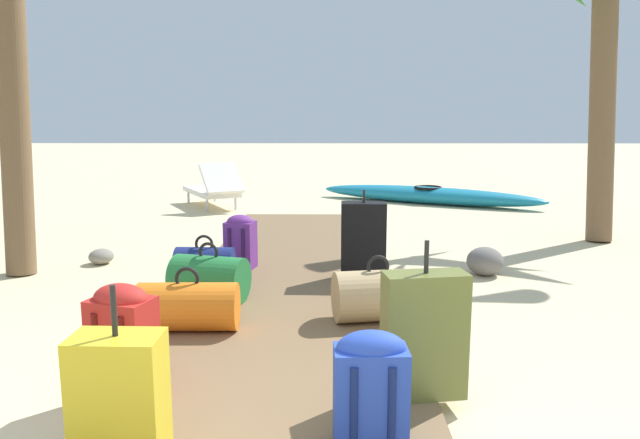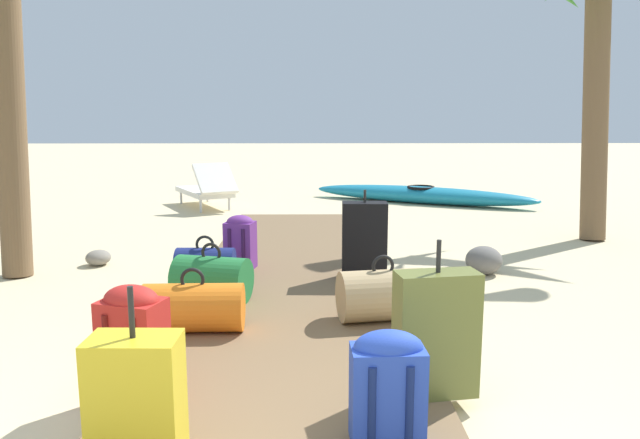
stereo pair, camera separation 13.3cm
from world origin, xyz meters
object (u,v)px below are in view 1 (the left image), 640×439
object	(u,v)px
backpack_blue	(371,385)
suitcase_olive	(424,335)
duffel_bag_green	(209,278)
duffel_bag_navy	(205,264)
backpack_red	(122,335)
backpack_purple	(240,240)
palm_tree_far_right	(610,0)
lounge_chair	(213,188)
suitcase_yellow	(119,397)
suitcase_black	(363,241)
kayak	(428,195)
duffel_bag_orange	(188,306)
duffel_bag_tan	(378,295)

from	to	relation	value
backpack_blue	suitcase_olive	bearing A→B (deg)	56.27
duffel_bag_green	duffel_bag_navy	distance (m)	0.59
backpack_red	backpack_purple	xyz separation A→B (m)	(0.25, 2.58, -0.03)
backpack_blue	duffel_bag_navy	world-z (taller)	backpack_blue
palm_tree_far_right	lounge_chair	size ratio (longest dim) A/B	2.27
suitcase_yellow	suitcase_olive	world-z (taller)	suitcase_olive
suitcase_black	backpack_purple	size ratio (longest dim) A/B	1.55
suitcase_olive	duffel_bag_navy	distance (m)	2.69
suitcase_black	kayak	xyz separation A→B (m)	(1.46, 5.25, -0.28)
duffel_bag_orange	backpack_red	xyz separation A→B (m)	(-0.13, -0.91, 0.14)
duffel_bag_orange	backpack_blue	distance (m)	1.80
backpack_blue	backpack_red	bearing A→B (deg)	158.41
backpack_purple	duffel_bag_tan	world-z (taller)	backpack_purple
duffel_bag_navy	palm_tree_far_right	world-z (taller)	palm_tree_far_right
suitcase_olive	kayak	bearing A→B (deg)	80.26
suitcase_black	suitcase_yellow	world-z (taller)	suitcase_black
suitcase_yellow	duffel_bag_navy	xyz separation A→B (m)	(-0.20, 2.76, -0.12)
duffel_bag_navy	lounge_chair	xyz separation A→B (m)	(-0.82, 4.80, 0.10)
duffel_bag_green	backpack_purple	bearing A→B (deg)	84.34
suitcase_black	palm_tree_far_right	bearing A→B (deg)	36.86
duffel_bag_orange	suitcase_olive	bearing A→B (deg)	-33.38
duffel_bag_orange	duffel_bag_tan	distance (m)	1.31
backpack_red	backpack_purple	distance (m)	2.60
duffel_bag_navy	kayak	xyz separation A→B (m)	(2.86, 5.34, -0.08)
backpack_red	lounge_chair	bearing A→B (deg)	96.83
backpack_blue	suitcase_yellow	bearing A→B (deg)	-173.23
duffel_bag_tan	duffel_bag_navy	size ratio (longest dim) A/B	1.29
duffel_bag_navy	lounge_chair	distance (m)	4.87
suitcase_yellow	backpack_blue	distance (m)	1.07
duffel_bag_tan	suitcase_olive	size ratio (longest dim) A/B	0.80
backpack_blue	kayak	distance (m)	8.13
backpack_purple	duffel_bag_green	bearing A→B (deg)	-95.66
suitcase_olive	kayak	size ratio (longest dim) A/B	0.21
duffel_bag_green	palm_tree_far_right	world-z (taller)	palm_tree_far_right
suitcase_yellow	duffel_bag_navy	size ratio (longest dim) A/B	1.48
backpack_red	backpack_blue	xyz separation A→B (m)	(1.26, -0.50, -0.03)
backpack_purple	suitcase_yellow	distance (m)	3.21
kayak	suitcase_black	bearing A→B (deg)	-105.55
duffel_bag_orange	kayak	bearing A→B (deg)	67.46
backpack_red	suitcase_yellow	xyz separation A→B (m)	(0.20, -0.62, -0.03)
suitcase_olive	duffel_bag_tan	bearing A→B (deg)	96.79
suitcase_black	palm_tree_far_right	xyz separation A→B (m)	(3.04, 2.28, 2.45)
backpack_red	backpack_purple	bearing A→B (deg)	84.57
suitcase_black	duffel_bag_navy	world-z (taller)	suitcase_black
duffel_bag_orange	duffel_bag_tan	world-z (taller)	duffel_bag_tan
duffel_bag_navy	kayak	world-z (taller)	duffel_bag_navy
duffel_bag_tan	palm_tree_far_right	size ratio (longest dim) A/B	0.18
backpack_red	suitcase_black	size ratio (longest dim) A/B	0.73
suitcase_yellow	kayak	distance (m)	8.52
backpack_red	backpack_purple	world-z (taller)	backpack_red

